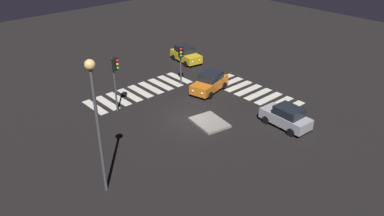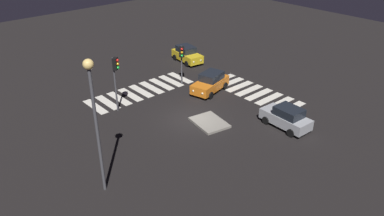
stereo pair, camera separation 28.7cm
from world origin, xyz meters
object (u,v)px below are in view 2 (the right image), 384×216
Objects in this scene: traffic_island at (209,123)px; traffic_light_north at (116,71)px; car_yellow at (187,54)px; car_orange at (210,83)px; traffic_light_east at (182,56)px; car_silver at (286,117)px; street_lamp at (94,106)px.

traffic_light_north is at bearing 32.12° from traffic_island.
traffic_island is 0.78× the size of car_yellow.
car_orange is 1.14× the size of traffic_light_east.
traffic_light_north is at bearing -59.25° from car_yellow.
traffic_island is at bearing -2.41° from traffic_light_north.
car_orange is 8.81m from traffic_light_north.
car_orange is (-7.08, 3.36, 0.03)m from car_yellow.
traffic_island is at bearing 31.38° from car_orange.
car_yellow is 12.73m from traffic_light_north.
traffic_light_east is at bearing -84.54° from car_orange.
car_silver is 11.30m from traffic_light_east.
car_orange is 3.54m from traffic_light_east.
car_silver reaches higher than traffic_island.
car_yellow is (11.24, -7.46, 0.74)m from traffic_island.
street_lamp reaches higher than traffic_island.
car_silver is 0.86× the size of traffic_light_north.
traffic_light_east is (6.94, -3.12, 2.74)m from traffic_island.
car_silver is (-4.15, -3.93, 0.73)m from traffic_island.
car_yellow is 0.95× the size of car_orange.
car_yellow is at bearing -53.78° from street_lamp.
car_yellow is 7.84m from car_orange.
car_orange is 0.53× the size of street_lamp.
car_silver is at bearing -5.07° from car_yellow.
street_lamp reaches higher than traffic_light_east.
street_lamp is (-8.41, 13.02, 2.63)m from traffic_light_east.
car_orange is at bearing -44.55° from traffic_island.
street_lamp reaches higher than traffic_light_north.
car_orange is at bearing -68.06° from street_lamp.
traffic_light_east is at bearing -57.15° from street_lamp.
traffic_island is 0.39× the size of street_lamp.
traffic_light_east is 15.72m from street_lamp.
traffic_island is 8.08m from traffic_light_east.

